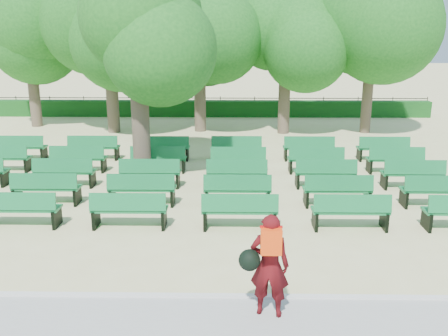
{
  "coord_description": "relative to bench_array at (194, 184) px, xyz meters",
  "views": [
    {
      "loc": [
        1.7,
        -14.62,
        4.93
      ],
      "look_at": [
        1.47,
        -1.0,
        1.1
      ],
      "focal_mm": 40.0,
      "sensor_mm": 36.0,
      "label": 1
    }
  ],
  "objects": [
    {
      "name": "ground",
      "position": [
        -0.49,
        -0.68,
        -0.1
      ],
      "size": [
        120.0,
        120.0,
        0.0
      ],
      "primitive_type": "plane",
      "color": "beige"
    },
    {
      "name": "paving",
      "position": [
        -0.49,
        -8.08,
        -0.07
      ],
      "size": [
        30.0,
        2.2,
        0.06
      ],
      "primitive_type": "cube",
      "color": "#A6A6A1",
      "rests_on": "ground"
    },
    {
      "name": "person",
      "position": [
        1.84,
        -7.51,
        0.93
      ],
      "size": [
        0.92,
        0.59,
        1.87
      ],
      "rotation": [
        0.0,
        0.0,
        2.93
      ],
      "color": "#4C0A0E",
      "rests_on": "ground"
    },
    {
      "name": "curb",
      "position": [
        -0.49,
        -6.93,
        -0.05
      ],
      "size": [
        30.0,
        0.12,
        0.1
      ],
      "primitive_type": "cube",
      "color": "silver",
      "rests_on": "ground"
    },
    {
      "name": "hedge",
      "position": [
        -0.49,
        13.32,
        0.35
      ],
      "size": [
        26.0,
        0.7,
        0.9
      ],
      "primitive_type": "cube",
      "color": "#144F19",
      "rests_on": "ground"
    },
    {
      "name": "tree_line",
      "position": [
        -0.49,
        9.32,
        -0.1
      ],
      "size": [
        21.8,
        6.8,
        7.04
      ],
      "primitive_type": null,
      "color": "#1E671D",
      "rests_on": "ground"
    },
    {
      "name": "bench_array",
      "position": [
        0.0,
        0.0,
        0.0
      ],
      "size": [
        1.94,
        0.67,
        1.21
      ],
      "rotation": [
        0.0,
        0.0,
        -0.04
      ],
      "color": "#136F38",
      "rests_on": "ground"
    },
    {
      "name": "fence",
      "position": [
        -0.49,
        13.72,
        -0.1
      ],
      "size": [
        26.0,
        0.1,
        1.02
      ],
      "primitive_type": null,
      "color": "black",
      "rests_on": "ground"
    },
    {
      "name": "tree_among",
      "position": [
        -1.82,
        0.94,
        4.45
      ],
      "size": [
        4.54,
        4.54,
        6.63
      ],
      "color": "brown",
      "rests_on": "ground"
    }
  ]
}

